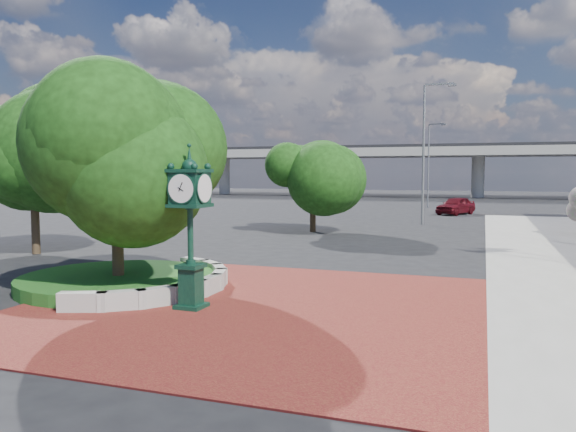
# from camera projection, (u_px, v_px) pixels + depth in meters

# --- Properties ---
(ground) EXTENTS (200.00, 200.00, 0.00)m
(ground) POSITION_uv_depth(u_px,v_px,m) (266.00, 299.00, 16.10)
(ground) COLOR black
(ground) RESTS_ON ground
(plaza) EXTENTS (12.00, 12.00, 0.04)m
(plaza) POSITION_uv_depth(u_px,v_px,m) (252.00, 306.00, 15.16)
(plaza) COLOR maroon
(plaza) RESTS_ON ground
(planter_wall) EXTENTS (2.96, 6.77, 0.54)m
(planter_wall) POSITION_uv_depth(u_px,v_px,m) (182.00, 284.00, 16.97)
(planter_wall) COLOR #9E9B93
(planter_wall) RESTS_ON ground
(grass_bed) EXTENTS (6.10, 6.10, 0.40)m
(grass_bed) POSITION_uv_depth(u_px,v_px,m) (119.00, 281.00, 17.73)
(grass_bed) COLOR #154B19
(grass_bed) RESTS_ON ground
(overpass) EXTENTS (90.00, 12.00, 7.50)m
(overpass) POSITION_uv_depth(u_px,v_px,m) (441.00, 152.00, 81.54)
(overpass) COLOR #9E9B93
(overpass) RESTS_ON ground
(tree_planter) EXTENTS (5.20, 5.20, 6.33)m
(tree_planter) POSITION_uv_depth(u_px,v_px,m) (116.00, 169.00, 17.45)
(tree_planter) COLOR #38281C
(tree_planter) RESTS_ON ground
(tree_northwest) EXTENTS (5.60, 5.60, 6.93)m
(tree_northwest) POSITION_uv_depth(u_px,v_px,m) (33.00, 161.00, 24.76)
(tree_northwest) COLOR #38281C
(tree_northwest) RESTS_ON ground
(tree_street) EXTENTS (4.40, 4.40, 5.45)m
(tree_street) POSITION_uv_depth(u_px,v_px,m) (313.00, 179.00, 34.10)
(tree_street) COLOR #38281C
(tree_street) RESTS_ON ground
(post_clock) EXTENTS (0.92, 0.92, 4.31)m
(post_clock) POSITION_uv_depth(u_px,v_px,m) (190.00, 221.00, 14.74)
(post_clock) COLOR black
(post_clock) RESTS_ON ground
(parked_car) EXTENTS (3.52, 4.82, 1.53)m
(parked_car) POSITION_uv_depth(u_px,v_px,m) (456.00, 206.00, 48.26)
(parked_car) COLOR #510B13
(parked_car) RESTS_ON ground
(street_lamp_near) EXTENTS (2.17, 0.28, 9.65)m
(street_lamp_near) POSITION_uv_depth(u_px,v_px,m) (427.00, 143.00, 38.46)
(street_lamp_near) COLOR slate
(street_lamp_near) RESTS_ON ground
(street_lamp_far) EXTENTS (1.83, 0.86, 8.57)m
(street_lamp_far) POSITION_uv_depth(u_px,v_px,m) (430.00, 159.00, 57.50)
(street_lamp_far) COLOR slate
(street_lamp_far) RESTS_ON ground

